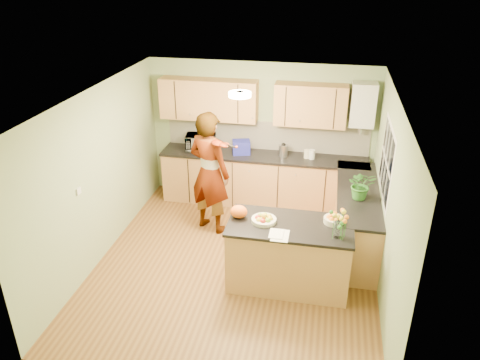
# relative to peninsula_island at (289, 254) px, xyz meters

# --- Properties ---
(floor) EXTENTS (4.50, 4.50, 0.00)m
(floor) POSITION_rel_peninsula_island_xyz_m (-0.79, 0.30, -0.47)
(floor) COLOR brown
(floor) RESTS_ON ground
(ceiling) EXTENTS (4.00, 4.50, 0.02)m
(ceiling) POSITION_rel_peninsula_island_xyz_m (-0.79, 0.30, 2.03)
(ceiling) COLOR white
(ceiling) RESTS_ON wall_back
(wall_back) EXTENTS (4.00, 0.02, 2.50)m
(wall_back) POSITION_rel_peninsula_island_xyz_m (-0.79, 2.55, 0.78)
(wall_back) COLOR #8DA374
(wall_back) RESTS_ON floor
(wall_front) EXTENTS (4.00, 0.02, 2.50)m
(wall_front) POSITION_rel_peninsula_island_xyz_m (-0.79, -1.95, 0.78)
(wall_front) COLOR #8DA374
(wall_front) RESTS_ON floor
(wall_left) EXTENTS (0.02, 4.50, 2.50)m
(wall_left) POSITION_rel_peninsula_island_xyz_m (-2.79, 0.30, 0.78)
(wall_left) COLOR #8DA374
(wall_left) RESTS_ON floor
(wall_right) EXTENTS (0.02, 4.50, 2.50)m
(wall_right) POSITION_rel_peninsula_island_xyz_m (1.21, 0.30, 0.78)
(wall_right) COLOR #8DA374
(wall_right) RESTS_ON floor
(back_counter) EXTENTS (3.64, 0.62, 0.94)m
(back_counter) POSITION_rel_peninsula_island_xyz_m (-0.69, 2.25, 0.00)
(back_counter) COLOR #B58548
(back_counter) RESTS_ON floor
(right_counter) EXTENTS (0.62, 2.24, 0.94)m
(right_counter) POSITION_rel_peninsula_island_xyz_m (0.91, 1.15, 0.00)
(right_counter) COLOR #B58548
(right_counter) RESTS_ON floor
(splashback) EXTENTS (3.60, 0.02, 0.52)m
(splashback) POSITION_rel_peninsula_island_xyz_m (-0.69, 2.53, 0.73)
(splashback) COLOR white
(splashback) RESTS_ON back_counter
(upper_cabinets) EXTENTS (3.20, 0.34, 0.70)m
(upper_cabinets) POSITION_rel_peninsula_island_xyz_m (-0.97, 2.38, 1.38)
(upper_cabinets) COLOR #B58548
(upper_cabinets) RESTS_ON wall_back
(boiler) EXTENTS (0.40, 0.30, 0.86)m
(boiler) POSITION_rel_peninsula_island_xyz_m (0.91, 2.39, 1.43)
(boiler) COLOR silver
(boiler) RESTS_ON wall_back
(window_right) EXTENTS (0.01, 1.30, 1.05)m
(window_right) POSITION_rel_peninsula_island_xyz_m (1.20, 0.90, 1.08)
(window_right) COLOR silver
(window_right) RESTS_ON wall_right
(light_switch) EXTENTS (0.02, 0.09, 0.09)m
(light_switch) POSITION_rel_peninsula_island_xyz_m (-2.77, -0.30, 0.83)
(light_switch) COLOR silver
(light_switch) RESTS_ON wall_left
(ceiling_lamp) EXTENTS (0.30, 0.30, 0.07)m
(ceiling_lamp) POSITION_rel_peninsula_island_xyz_m (-0.79, 0.60, 1.99)
(ceiling_lamp) COLOR #FFEABF
(ceiling_lamp) RESTS_ON ceiling
(peninsula_island) EXTENTS (1.63, 0.84, 0.94)m
(peninsula_island) POSITION_rel_peninsula_island_xyz_m (0.00, 0.00, 0.00)
(peninsula_island) COLOR #B58548
(peninsula_island) RESTS_ON floor
(fruit_dish) EXTENTS (0.33, 0.33, 0.11)m
(fruit_dish) POSITION_rel_peninsula_island_xyz_m (-0.35, 0.00, 0.51)
(fruit_dish) COLOR beige
(fruit_dish) RESTS_ON peninsula_island
(orange_bowl) EXTENTS (0.26, 0.26, 0.15)m
(orange_bowl) POSITION_rel_peninsula_island_xyz_m (0.55, 0.15, 0.53)
(orange_bowl) COLOR beige
(orange_bowl) RESTS_ON peninsula_island
(flower_vase) EXTENTS (0.24, 0.24, 0.45)m
(flower_vase) POSITION_rel_peninsula_island_xyz_m (0.60, -0.18, 0.77)
(flower_vase) COLOR silver
(flower_vase) RESTS_ON peninsula_island
(orange_bag) EXTENTS (0.28, 0.27, 0.17)m
(orange_bag) POSITION_rel_peninsula_island_xyz_m (-0.70, 0.05, 0.55)
(orange_bag) COLOR orange
(orange_bag) RESTS_ON peninsula_island
(papers) EXTENTS (0.22, 0.29, 0.01)m
(papers) POSITION_rel_peninsula_island_xyz_m (-0.10, -0.30, 0.47)
(papers) COLOR white
(papers) RESTS_ON peninsula_island
(violinist) EXTENTS (0.86, 0.74, 2.01)m
(violinist) POSITION_rel_peninsula_island_xyz_m (-1.40, 1.21, 0.53)
(violinist) COLOR tan
(violinist) RESTS_ON floor
(violin) EXTENTS (0.58, 0.51, 0.15)m
(violin) POSITION_rel_peninsula_island_xyz_m (-1.20, 0.99, 1.14)
(violin) COLOR #4B0904
(violin) RESTS_ON violinist
(microwave) EXTENTS (0.57, 0.43, 0.29)m
(microwave) POSITION_rel_peninsula_island_xyz_m (-1.83, 2.27, 0.61)
(microwave) COLOR silver
(microwave) RESTS_ON back_counter
(blue_box) EXTENTS (0.35, 0.29, 0.24)m
(blue_box) POSITION_rel_peninsula_island_xyz_m (-1.09, 2.25, 0.59)
(blue_box) COLOR navy
(blue_box) RESTS_ON back_counter
(kettle) EXTENTS (0.15, 0.15, 0.29)m
(kettle) POSITION_rel_peninsula_island_xyz_m (-0.35, 2.26, 0.59)
(kettle) COLOR #ADADB1
(kettle) RESTS_ON back_counter
(jar_cream) EXTENTS (0.10, 0.10, 0.15)m
(jar_cream) POSITION_rel_peninsula_island_xyz_m (0.06, 2.27, 0.55)
(jar_cream) COLOR beige
(jar_cream) RESTS_ON back_counter
(jar_white) EXTENTS (0.12, 0.12, 0.16)m
(jar_white) POSITION_rel_peninsula_island_xyz_m (0.15, 2.24, 0.55)
(jar_white) COLOR silver
(jar_white) RESTS_ON back_counter
(potted_plant) EXTENTS (0.42, 0.37, 0.43)m
(potted_plant) POSITION_rel_peninsula_island_xyz_m (0.91, 0.91, 0.69)
(potted_plant) COLOR #307125
(potted_plant) RESTS_ON right_counter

